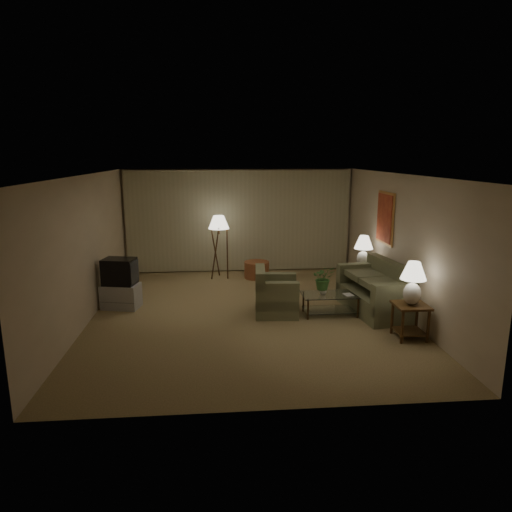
{
  "coord_description": "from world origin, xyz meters",
  "views": [
    {
      "loc": [
        -0.59,
        -8.5,
        3.06
      ],
      "look_at": [
        0.21,
        0.6,
        1.02
      ],
      "focal_mm": 32.0,
      "sensor_mm": 36.0,
      "label": 1
    }
  ],
  "objects": [
    {
      "name": "side_table_near",
      "position": [
        2.65,
        -1.46,
        0.41
      ],
      "size": [
        0.54,
        0.54,
        0.6
      ],
      "color": "#35210E",
      "rests_on": "ground"
    },
    {
      "name": "table_lamp_far",
      "position": [
        2.65,
        1.14,
        1.02
      ],
      "size": [
        0.41,
        0.41,
        0.71
      ],
      "color": "silver",
      "rests_on": "side_table_far"
    },
    {
      "name": "ground",
      "position": [
        0.0,
        0.0,
        0.0
      ],
      "size": [
        7.0,
        7.0,
        0.0
      ],
      "primitive_type": "plane",
      "color": "tan",
      "rests_on": "ground"
    },
    {
      "name": "crt_tv",
      "position": [
        -2.55,
        0.57,
        0.76
      ],
      "size": [
        0.8,
        0.69,
        0.53
      ],
      "primitive_type": "cube",
      "rotation": [
        0.0,
        0.0,
        -0.21
      ],
      "color": "black",
      "rests_on": "tv_cabinet"
    },
    {
      "name": "vase",
      "position": [
        1.44,
        -0.21,
        0.49
      ],
      "size": [
        0.14,
        0.14,
        0.14
      ],
      "primitive_type": "imported",
      "rotation": [
        0.0,
        0.0,
        0.0
      ],
      "color": "white",
      "rests_on": "coffee_table"
    },
    {
      "name": "room_shell",
      "position": [
        0.02,
        1.51,
        1.75
      ],
      "size": [
        6.04,
        7.02,
        2.72
      ],
      "color": "beige",
      "rests_on": "ground"
    },
    {
      "name": "tv_cabinet",
      "position": [
        -2.55,
        0.57,
        0.25
      ],
      "size": [
        0.91,
        0.75,
        0.5
      ],
      "primitive_type": "cube",
      "rotation": [
        0.0,
        0.0,
        -0.21
      ],
      "color": "#A0A0A3",
      "rests_on": "ground"
    },
    {
      "name": "floor_lamp",
      "position": [
        -0.53,
        2.72,
        0.83
      ],
      "size": [
        0.52,
        0.52,
        1.59
      ],
      "color": "#35210E",
      "rests_on": "ground"
    },
    {
      "name": "armchair",
      "position": [
        0.55,
        -0.05,
        0.36
      ],
      "size": [
        0.99,
        0.95,
        0.72
      ],
      "rotation": [
        0.0,
        0.0,
        1.49
      ],
      "color": "#757854",
      "rests_on": "ground"
    },
    {
      "name": "coffee_table",
      "position": [
        1.59,
        -0.21,
        0.28
      ],
      "size": [
        1.11,
        0.6,
        0.41
      ],
      "color": "silver",
      "rests_on": "ground"
    },
    {
      "name": "book",
      "position": [
        1.84,
        -0.31,
        0.42
      ],
      "size": [
        0.19,
        0.24,
        0.02
      ],
      "primitive_type": "imported",
      "rotation": [
        0.0,
        0.0,
        0.15
      ],
      "color": "olive",
      "rests_on": "coffee_table"
    },
    {
      "name": "table_lamp_near",
      "position": [
        2.65,
        -1.46,
        1.03
      ],
      "size": [
        0.43,
        0.43,
        0.74
      ],
      "color": "silver",
      "rests_on": "side_table_near"
    },
    {
      "name": "side_table_far",
      "position": [
        2.65,
        1.14,
        0.4
      ],
      "size": [
        0.48,
        0.41,
        0.6
      ],
      "color": "#35210E",
      "rests_on": "ground"
    },
    {
      "name": "ottoman",
      "position": [
        0.41,
        2.65,
        0.21
      ],
      "size": [
        0.83,
        0.83,
        0.42
      ],
      "primitive_type": "cylinder",
      "rotation": [
        0.0,
        0.0,
        -0.41
      ],
      "color": "#984E33",
      "rests_on": "ground"
    },
    {
      "name": "flowers",
      "position": [
        1.44,
        -0.21,
        0.79
      ],
      "size": [
        0.44,
        0.39,
        0.47
      ],
      "primitive_type": "imported",
      "rotation": [
        0.0,
        0.0,
        -0.05
      ],
      "color": "#407C37",
      "rests_on": "vase"
    },
    {
      "name": "sofa",
      "position": [
        2.5,
        -0.11,
        0.4
      ],
      "size": [
        2.02,
        1.36,
        0.79
      ],
      "rotation": [
        0.0,
        0.0,
        -1.44
      ],
      "color": "#757854",
      "rests_on": "ground"
    }
  ]
}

